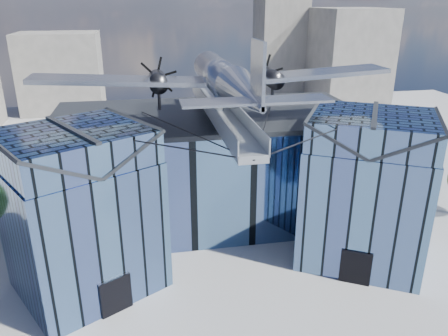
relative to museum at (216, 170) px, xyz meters
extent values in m
plane|color=gray|center=(0.00, -5.82, -5.54)|extent=(120.00, 120.00, 0.00)
cube|color=#486593|center=(0.00, 3.18, -0.79)|extent=(28.00, 14.00, 9.50)
cube|color=#24272C|center=(0.00, 3.18, 4.16)|extent=(28.00, 14.00, 0.40)
cube|color=#486593|center=(-10.50, -6.82, -0.79)|extent=(11.79, 11.43, 9.50)
cube|color=#486593|center=(-10.50, -6.82, 5.06)|extent=(11.56, 11.20, 2.20)
cube|color=#24272C|center=(-12.45, -7.94, 5.06)|extent=(7.98, 9.23, 2.40)
cube|color=#24272C|center=(-8.55, -5.69, 5.06)|extent=(7.98, 9.23, 2.40)
cube|color=#24272C|center=(-10.50, -6.82, 6.21)|extent=(4.30, 7.10, 0.18)
cube|color=black|center=(-8.48, -10.33, -4.24)|extent=(2.03, 1.32, 2.60)
cube|color=black|center=(-6.60, -4.57, -0.79)|extent=(0.34, 0.34, 9.50)
cube|color=#486593|center=(10.50, -6.82, -0.79)|extent=(11.79, 11.43, 9.50)
cube|color=#486593|center=(10.50, -6.82, 5.06)|extent=(11.56, 11.20, 2.20)
cube|color=#24272C|center=(8.55, -5.69, 5.06)|extent=(7.98, 9.23, 2.40)
cube|color=#24272C|center=(12.45, -7.94, 5.06)|extent=(7.98, 9.23, 2.40)
cube|color=#24272C|center=(10.50, -6.82, 6.21)|extent=(4.30, 7.10, 0.18)
cube|color=black|center=(8.48, -10.33, -4.24)|extent=(2.03, 1.32, 2.60)
cube|color=black|center=(6.60, -4.57, -0.79)|extent=(0.34, 0.34, 9.50)
cube|color=#9CA2AA|center=(0.00, -2.32, 5.56)|extent=(1.80, 21.00, 0.50)
cube|color=#9CA2AA|center=(-0.90, -2.32, 6.21)|extent=(0.08, 21.00, 1.10)
cube|color=#9CA2AA|center=(0.90, -2.32, 6.21)|extent=(0.08, 21.00, 1.10)
cylinder|color=#9CA2AA|center=(0.00, 7.18, 4.89)|extent=(0.44, 0.44, 1.35)
cylinder|color=#9CA2AA|center=(0.00, 1.18, 4.89)|extent=(0.44, 0.44, 1.35)
cylinder|color=#9CA2AA|center=(0.00, -2.82, 4.89)|extent=(0.44, 0.44, 1.35)
cylinder|color=#9CA2AA|center=(0.00, -1.82, 6.51)|extent=(0.70, 0.70, 1.40)
cylinder|color=black|center=(-5.25, -9.82, 5.86)|extent=(10.55, 6.08, 0.69)
cylinder|color=black|center=(5.25, -9.82, 5.86)|extent=(10.55, 6.08, 0.69)
cylinder|color=black|center=(-3.00, -4.32, 5.01)|extent=(6.09, 17.04, 1.19)
cylinder|color=black|center=(3.00, -4.32, 5.01)|extent=(6.09, 17.04, 1.19)
cylinder|color=#9CA0A8|center=(0.00, -1.82, 8.46)|extent=(2.50, 11.00, 2.50)
sphere|color=#9CA0A8|center=(0.00, 3.68, 8.46)|extent=(2.50, 2.50, 2.50)
cube|color=black|center=(0.00, 2.68, 9.15)|extent=(1.60, 1.40, 0.50)
cone|color=#9CA0A8|center=(0.00, -10.82, 8.76)|extent=(2.50, 7.00, 2.50)
cube|color=#9CA0A8|center=(0.00, -13.12, 10.36)|extent=(0.18, 2.40, 3.40)
cube|color=#9CA0A8|center=(0.00, -13.02, 8.96)|extent=(8.00, 1.80, 0.14)
cube|color=#9CA0A8|center=(-7.00, -0.82, 8.16)|extent=(14.00, 3.20, 1.08)
cylinder|color=black|center=(-4.60, -0.22, 7.91)|extent=(1.44, 3.20, 1.44)
cone|color=black|center=(-4.60, 1.58, 7.91)|extent=(0.70, 0.70, 0.70)
cube|color=black|center=(-4.60, 1.73, 7.91)|extent=(1.05, 0.06, 3.33)
cube|color=black|center=(-4.60, 1.73, 7.91)|extent=(2.53, 0.06, 2.53)
cube|color=black|center=(-4.60, 1.73, 7.91)|extent=(3.33, 0.06, 1.05)
cylinder|color=black|center=(-4.60, -0.82, 6.69)|extent=(0.24, 0.24, 1.75)
cube|color=#9CA0A8|center=(7.00, -0.82, 8.16)|extent=(14.00, 3.20, 1.08)
cylinder|color=black|center=(4.60, -0.22, 7.91)|extent=(1.44, 3.20, 1.44)
cone|color=black|center=(4.60, 1.58, 7.91)|extent=(0.70, 0.70, 0.70)
cube|color=black|center=(4.60, 1.73, 7.91)|extent=(1.05, 0.06, 3.33)
cube|color=black|center=(4.60, 1.73, 7.91)|extent=(2.53, 0.06, 2.53)
cube|color=black|center=(4.60, 1.73, 7.91)|extent=(3.33, 0.06, 1.05)
cylinder|color=black|center=(4.60, -0.82, 6.69)|extent=(0.24, 0.24, 1.75)
cube|color=slate|center=(32.00, 42.18, 3.46)|extent=(12.00, 14.00, 18.00)
cube|color=slate|center=(-20.00, 49.18, 1.46)|extent=(14.00, 10.00, 14.00)
cube|color=slate|center=(22.00, 52.18, 7.46)|extent=(9.00, 9.00, 26.00)
cylinder|color=#342314|center=(20.33, 2.80, -4.19)|extent=(0.50, 0.50, 2.69)
sphere|color=#214418|center=(20.33, 2.80, -1.79)|extent=(4.68, 4.68, 3.52)
camera|label=1|loc=(-5.89, -34.93, 13.96)|focal=35.00mm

